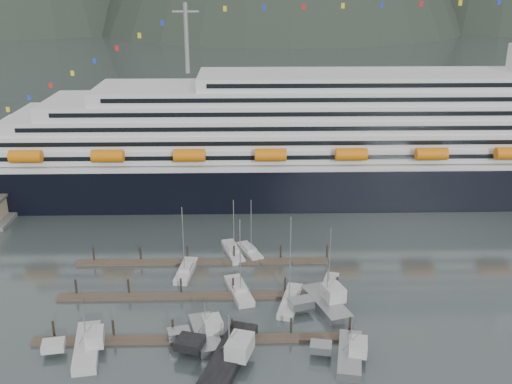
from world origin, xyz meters
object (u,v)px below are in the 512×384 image
cruise_ship (352,147)px  trawler_b (205,333)px  sailboat_b (186,271)px  sailboat_g (233,252)px  trawler_c (228,354)px  sailboat_f (250,252)px  sailboat_h (329,284)px  trawler_d (349,353)px  sailboat_d (290,301)px  trawler_a (86,346)px  trawler_e (326,303)px  sailboat_c (239,291)px

cruise_ship → trawler_b: (-33.16, -64.35, -11.15)m
cruise_ship → sailboat_b: bearing=-131.4°
sailboat_g → trawler_c: (-0.21, -34.94, 0.59)m
sailboat_f → sailboat_h: size_ratio=1.01×
sailboat_h → trawler_d: sailboat_h is taller
trawler_d → sailboat_d: bearing=36.0°
sailboat_f → trawler_a: 40.47m
trawler_e → trawler_c: bearing=113.8°
sailboat_g → trawler_b: 29.66m
sailboat_f → trawler_a: size_ratio=0.96×
trawler_b → sailboat_c: bearing=-35.3°
trawler_b → trawler_d: trawler_b is taller
sailboat_b → sailboat_g: bearing=-39.6°
cruise_ship → trawler_c: (-29.51, -69.89, -11.05)m
sailboat_h → trawler_e: bearing=-174.3°
cruise_ship → sailboat_c: cruise_ship is taller
cruise_ship → trawler_e: (-13.65, -55.88, -11.07)m
trawler_b → trawler_c: bearing=-161.3°
sailboat_d → sailboat_h: bearing=-37.6°
sailboat_g → trawler_d: bearing=-167.9°
sailboat_c → trawler_e: 15.29m
trawler_a → trawler_b: 17.50m
sailboat_d → trawler_b: (-13.76, -9.93, 0.45)m
sailboat_f → trawler_e: 24.32m
sailboat_f → sailboat_h: sailboat_f is taller
cruise_ship → trawler_d: bearing=-99.9°
sailboat_h → trawler_b: size_ratio=1.06×
sailboat_b → sailboat_c: size_ratio=0.94×
sailboat_h → trawler_b: (-21.13, -15.73, 0.49)m
sailboat_c → trawler_d: sailboat_c is taller
sailboat_h → trawler_d: 21.31m
sailboat_h → trawler_a: size_ratio=0.95×
cruise_ship → sailboat_f: bearing=-126.7°
trawler_b → trawler_e: size_ratio=0.88×
trawler_d → cruise_ship: bearing=1.1°
sailboat_d → sailboat_g: bearing=41.1°
sailboat_d → trawler_e: sailboat_d is taller
sailboat_c → sailboat_h: bearing=-97.7°
sailboat_b → sailboat_f: (11.91, 8.05, -0.01)m
sailboat_c → trawler_a: (-22.39, -16.49, 0.43)m
sailboat_c → sailboat_f: (2.02, 15.77, -0.03)m
sailboat_b → trawler_b: size_ratio=1.24×
sailboat_b → trawler_a: 27.26m
sailboat_h → trawler_a: bearing=134.1°
sailboat_b → sailboat_g: sailboat_b is taller
sailboat_f → trawler_e: (12.36, -20.93, 0.57)m
sailboat_d → trawler_a: (-31.02, -12.80, 0.43)m
sailboat_g → sailboat_b: bearing=119.0°
cruise_ship → sailboat_g: cruise_ship is taller
trawler_d → sailboat_b: bearing=54.7°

